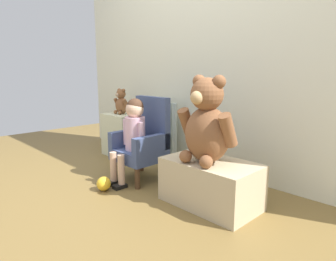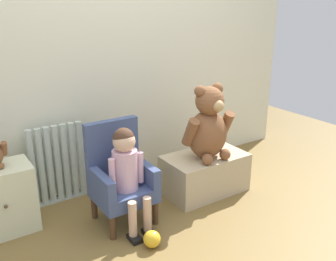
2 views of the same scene
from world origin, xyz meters
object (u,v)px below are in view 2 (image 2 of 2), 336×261
child_armchair (120,176)px  low_bench (205,173)px  child_figure (127,165)px  small_dresser (2,199)px  large_teddy_bear (208,126)px  radiator (58,164)px  toy_ball (152,239)px

child_armchair → low_bench: child_armchair is taller
child_figure → low_bench: 0.81m
small_dresser → child_figure: bearing=-29.1°
large_teddy_bear → small_dresser: bearing=166.6°
child_armchair → low_bench: (0.75, -0.02, -0.17)m
radiator → child_figure: child_figure is taller
child_figure → toy_ball: size_ratio=6.31×
large_teddy_bear → low_bench: bearing=71.2°
child_figure → large_teddy_bear: 0.75m
toy_ball → low_bench: bearing=28.4°
small_dresser → toy_ball: 1.04m
child_figure → low_bench: bearing=7.3°
child_armchair → radiator: bearing=120.7°
low_bench → large_teddy_bear: (-0.01, -0.04, 0.42)m
low_bench → child_armchair: bearing=178.7°
child_figure → large_teddy_bear: bearing=4.4°
child_armchair → low_bench: bearing=-1.3°
child_figure → low_bench: size_ratio=1.08×
toy_ball → small_dresser: bearing=136.1°
large_teddy_bear → toy_ball: large_teddy_bear is taller
child_armchair → child_figure: child_armchair is taller
radiator → low_bench: radiator is taller
small_dresser → low_bench: 1.52m
small_dresser → toy_ball: bearing=-43.9°
radiator → small_dresser: size_ratio=1.33×
radiator → toy_ball: size_ratio=5.51×
child_armchair → small_dresser: bearing=158.1°
child_figure → small_dresser: bearing=150.9°
child_armchair → child_figure: 0.17m
small_dresser → large_teddy_bear: large_teddy_bear is taller
toy_ball → child_figure: bearing=91.4°
child_armchair → large_teddy_bear: 0.78m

